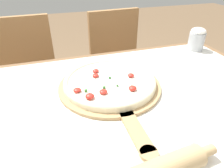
% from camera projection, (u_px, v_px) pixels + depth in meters
% --- Properties ---
extents(dining_table, '(1.41, 0.90, 0.74)m').
position_uv_depth(dining_table, '(114.00, 126.00, 0.75)').
color(dining_table, brown).
rests_on(dining_table, ground_plane).
extents(towel_cloth, '(1.33, 0.82, 0.00)m').
position_uv_depth(towel_cloth, '(114.00, 104.00, 0.69)').
color(towel_cloth, silver).
rests_on(towel_cloth, dining_table).
extents(pizza_peel, '(0.39, 0.56, 0.01)m').
position_uv_depth(pizza_peel, '(111.00, 88.00, 0.77)').
color(pizza_peel, tan).
rests_on(pizza_peel, towel_cloth).
extents(pizza, '(0.35, 0.35, 0.04)m').
position_uv_depth(pizza, '(110.00, 81.00, 0.77)').
color(pizza, beige).
rests_on(pizza, pizza_peel).
extents(chair_left, '(0.42, 0.42, 0.87)m').
position_uv_depth(chair_left, '(29.00, 75.00, 1.36)').
color(chair_left, '#A37547').
rests_on(chair_left, ground_plane).
extents(chair_right, '(0.43, 0.43, 0.87)m').
position_uv_depth(chair_right, '(118.00, 63.00, 1.52)').
color(chair_right, '#A37547').
rests_on(chair_right, ground_plane).
extents(flour_cup, '(0.08, 0.08, 0.12)m').
position_uv_depth(flour_cup, '(197.00, 39.00, 1.08)').
color(flour_cup, '#B2B7BC').
rests_on(flour_cup, towel_cloth).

